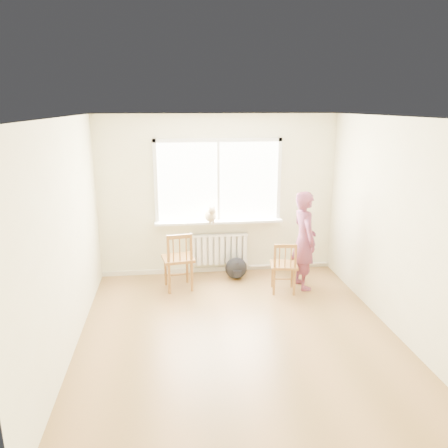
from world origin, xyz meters
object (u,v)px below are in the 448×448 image
object	(u,v)px
chair_right	(284,267)
person	(304,240)
backpack	(236,268)
cat	(211,215)
chair_left	(179,261)

from	to	relation	value
chair_right	person	xyz separation A→B (m)	(0.36, 0.17, 0.37)
person	backpack	world-z (taller)	person
chair_right	cat	xyz separation A→B (m)	(-1.05, 0.83, 0.66)
backpack	chair_right	bearing A→B (deg)	-45.06
chair_right	backpack	size ratio (longest dim) A/B	2.24
chair_left	backpack	world-z (taller)	chair_left
person	chair_left	bearing A→B (deg)	79.08
chair_right	person	bearing A→B (deg)	-145.16
chair_left	chair_right	bearing A→B (deg)	159.48
chair_right	cat	world-z (taller)	cat
chair_left	person	world-z (taller)	person
backpack	person	bearing A→B (deg)	-25.24
chair_right	cat	distance (m)	1.49
chair_right	person	size ratio (longest dim) A/B	0.53
chair_right	backpack	world-z (taller)	chair_right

